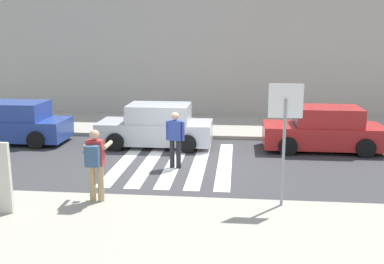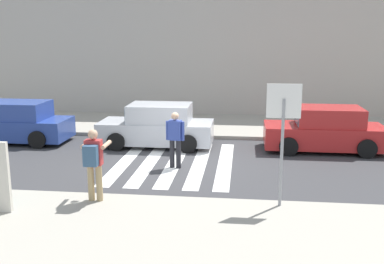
{
  "view_description": "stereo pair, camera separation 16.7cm",
  "coord_description": "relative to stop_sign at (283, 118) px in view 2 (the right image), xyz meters",
  "views": [
    {
      "loc": [
        1.97,
        -13.47,
        4.0
      ],
      "look_at": [
        0.6,
        -0.2,
        1.1
      ],
      "focal_mm": 42.0,
      "sensor_mm": 36.0,
      "label": 1
    },
    {
      "loc": [
        2.13,
        -13.45,
        4.0
      ],
      "look_at": [
        0.6,
        -0.2,
        1.1
      ],
      "focal_mm": 42.0,
      "sensor_mm": 36.0,
      "label": 2
    }
  ],
  "objects": [
    {
      "name": "parked_car_blue",
      "position": [
        -9.42,
        5.8,
        -1.47
      ],
      "size": [
        4.1,
        1.92,
        1.55
      ],
      "color": "#284293",
      "rests_on": "ground"
    },
    {
      "name": "stop_sign",
      "position": [
        0.0,
        0.0,
        0.0
      ],
      "size": [
        0.76,
        0.08,
        2.81
      ],
      "color": "gray",
      "rests_on": "sidewalk_near"
    },
    {
      "name": "sidewalk_far",
      "position": [
        -3.02,
        9.5,
        -2.12
      ],
      "size": [
        60.0,
        4.8,
        0.14
      ],
      "primitive_type": "cube",
      "color": "#9E998C",
      "rests_on": "ground"
    },
    {
      "name": "crosswalk_stripe_4",
      "position": [
        -1.42,
        3.7,
        -2.19
      ],
      "size": [
        0.44,
        5.2,
        0.01
      ],
      "primitive_type": "cube",
      "color": "silver",
      "rests_on": "ground"
    },
    {
      "name": "ground_plane",
      "position": [
        -3.02,
        3.5,
        -2.19
      ],
      "size": [
        120.0,
        120.0,
        0.0
      ],
      "primitive_type": "plane",
      "color": "#38383A"
    },
    {
      "name": "building_facade_far",
      "position": [
        -3.02,
        13.9,
        1.11
      ],
      "size": [
        56.0,
        4.0,
        6.61
      ],
      "primitive_type": "cube",
      "color": "#ADA89E",
      "rests_on": "ground"
    },
    {
      "name": "parked_car_silver",
      "position": [
        -3.98,
        5.8,
        -1.47
      ],
      "size": [
        4.1,
        1.92,
        1.55
      ],
      "color": "#B7BABF",
      "rests_on": "ground"
    },
    {
      "name": "sidewalk_near",
      "position": [
        -3.02,
        -2.7,
        -2.12
      ],
      "size": [
        60.0,
        6.0,
        0.14
      ],
      "primitive_type": "cube",
      "color": "#9E998C",
      "rests_on": "ground"
    },
    {
      "name": "crosswalk_stripe_3",
      "position": [
        -2.22,
        3.7,
        -2.19
      ],
      "size": [
        0.44,
        5.2,
        0.01
      ],
      "primitive_type": "cube",
      "color": "silver",
      "rests_on": "ground"
    },
    {
      "name": "crosswalk_stripe_0",
      "position": [
        -4.62,
        3.7,
        -2.19
      ],
      "size": [
        0.44,
        5.2,
        0.01
      ],
      "primitive_type": "cube",
      "color": "silver",
      "rests_on": "ground"
    },
    {
      "name": "parked_car_red",
      "position": [
        1.97,
        5.8,
        -1.47
      ],
      "size": [
        4.1,
        1.92,
        1.55
      ],
      "color": "red",
      "rests_on": "ground"
    },
    {
      "name": "crosswalk_stripe_2",
      "position": [
        -3.02,
        3.7,
        -2.19
      ],
      "size": [
        0.44,
        5.2,
        0.01
      ],
      "primitive_type": "cube",
      "color": "silver",
      "rests_on": "ground"
    },
    {
      "name": "photographer_with_backpack",
      "position": [
        -4.32,
        -0.21,
        -1.02
      ],
      "size": [
        0.59,
        0.85,
        1.72
      ],
      "color": "tan",
      "rests_on": "sidewalk_near"
    },
    {
      "name": "pedestrian_crossing",
      "position": [
        -2.92,
        3.14,
        -1.22
      ],
      "size": [
        0.58,
        0.29,
        1.72
      ],
      "color": "#232328",
      "rests_on": "ground"
    },
    {
      "name": "crosswalk_stripe_1",
      "position": [
        -3.82,
        3.7,
        -2.19
      ],
      "size": [
        0.44,
        5.2,
        0.01
      ],
      "primitive_type": "cube",
      "color": "silver",
      "rests_on": "ground"
    }
  ]
}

